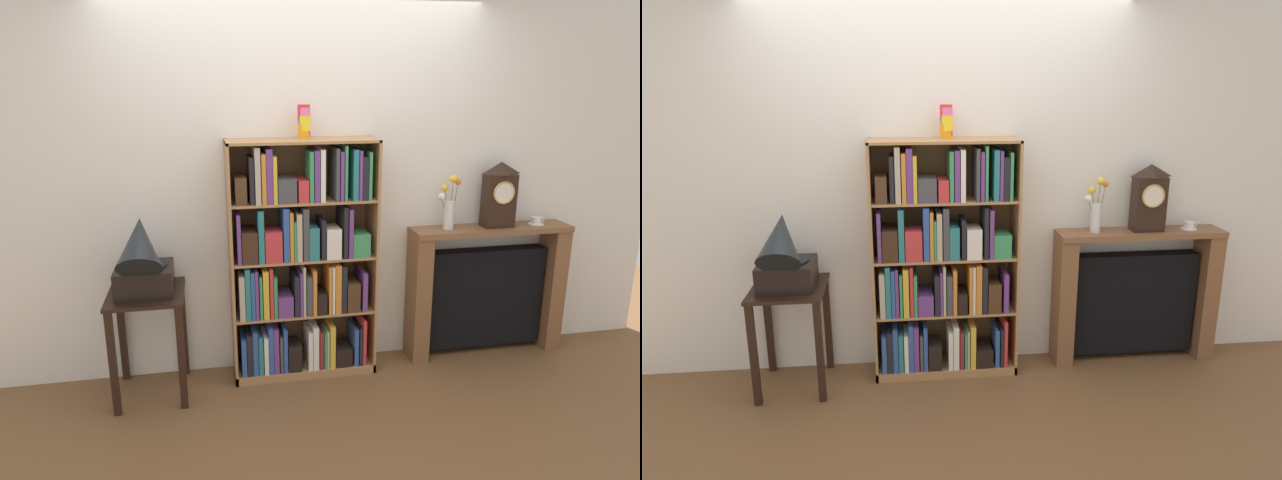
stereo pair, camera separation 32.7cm
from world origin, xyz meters
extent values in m
cube|color=brown|center=(0.00, 0.00, -0.01)|extent=(8.16, 6.40, 0.02)
cube|color=silver|center=(0.18, 0.33, 1.30)|extent=(5.16, 0.08, 2.60)
cube|color=#A87A4C|center=(-0.48, 0.13, 0.82)|extent=(0.02, 0.31, 1.63)
cube|color=#A87A4C|center=(0.48, 0.13, 0.82)|extent=(0.02, 0.31, 1.63)
cube|color=brown|center=(0.00, 0.28, 0.82)|extent=(0.98, 0.01, 1.63)
cube|color=#A87A4C|center=(0.00, 0.13, 1.63)|extent=(0.98, 0.31, 0.02)
cube|color=#A87A4C|center=(0.00, 0.13, 0.03)|extent=(0.98, 0.31, 0.06)
cube|color=#2D519E|center=(-0.43, 0.11, 0.19)|extent=(0.03, 0.24, 0.27)
cube|color=black|center=(-0.39, 0.11, 0.21)|extent=(0.04, 0.23, 0.29)
cube|color=#2D519E|center=(-0.35, 0.10, 0.22)|extent=(0.03, 0.21, 0.31)
cube|color=teal|center=(-0.31, 0.10, 0.20)|extent=(0.03, 0.22, 0.27)
cube|color=white|center=(-0.28, 0.10, 0.19)|extent=(0.03, 0.22, 0.27)
cube|color=#2D519E|center=(-0.25, 0.09, 0.23)|extent=(0.03, 0.21, 0.34)
cube|color=#663884|center=(-0.21, 0.10, 0.22)|extent=(0.03, 0.22, 0.32)
cube|color=#424247|center=(-0.17, 0.12, 0.19)|extent=(0.02, 0.26, 0.27)
cube|color=#2D519E|center=(-0.15, 0.12, 0.22)|extent=(0.03, 0.26, 0.31)
cube|color=black|center=(-0.08, 0.09, 0.15)|extent=(0.09, 0.19, 0.19)
cube|color=white|center=(0.03, 0.10, 0.20)|extent=(0.03, 0.22, 0.28)
cube|color=white|center=(0.06, 0.10, 0.22)|extent=(0.04, 0.21, 0.31)
cube|color=maroon|center=(0.10, 0.11, 0.19)|extent=(0.03, 0.24, 0.27)
cube|color=#388E56|center=(0.13, 0.11, 0.19)|extent=(0.02, 0.24, 0.27)
cube|color=#B2A893|center=(0.15, 0.10, 0.20)|extent=(0.02, 0.21, 0.27)
cube|color=gold|center=(0.18, 0.11, 0.22)|extent=(0.04, 0.24, 0.31)
cube|color=black|center=(0.26, 0.10, 0.13)|extent=(0.12, 0.21, 0.13)
cube|color=#2D519E|center=(0.35, 0.11, 0.20)|extent=(0.03, 0.23, 0.27)
cube|color=black|center=(0.38, 0.11, 0.20)|extent=(0.02, 0.23, 0.28)
cube|color=#C63338|center=(0.41, 0.12, 0.23)|extent=(0.02, 0.26, 0.34)
cube|color=#A87A4C|center=(0.00, 0.13, 0.46)|extent=(0.94, 0.29, 0.02)
cube|color=#B2A893|center=(-0.43, 0.09, 0.62)|extent=(0.04, 0.21, 0.31)
cube|color=teal|center=(-0.39, 0.11, 0.64)|extent=(0.03, 0.24, 0.35)
cube|color=#2D519E|center=(-0.36, 0.11, 0.63)|extent=(0.03, 0.25, 0.33)
cube|color=#663884|center=(-0.33, 0.10, 0.63)|extent=(0.02, 0.22, 0.34)
cube|color=#388E56|center=(-0.30, 0.12, 0.62)|extent=(0.02, 0.26, 0.30)
cube|color=gold|center=(-0.27, 0.10, 0.63)|extent=(0.04, 0.22, 0.33)
cube|color=#C63338|center=(-0.23, 0.10, 0.64)|extent=(0.02, 0.22, 0.35)
cube|color=#388E56|center=(-0.21, 0.12, 0.61)|extent=(0.02, 0.26, 0.29)
cube|color=#663884|center=(-0.14, 0.10, 0.54)|extent=(0.10, 0.22, 0.15)
cube|color=black|center=(-0.06, 0.11, 0.61)|extent=(0.03, 0.25, 0.28)
cube|color=#663884|center=(-0.03, 0.11, 0.62)|extent=(0.02, 0.23, 0.30)
cube|color=#B2A893|center=(-0.01, 0.09, 0.64)|extent=(0.02, 0.20, 0.34)
cube|color=#424247|center=(0.02, 0.12, 0.60)|extent=(0.04, 0.25, 0.28)
cube|color=orange|center=(0.06, 0.11, 0.62)|extent=(0.03, 0.23, 0.31)
cube|color=black|center=(0.11, 0.10, 0.54)|extent=(0.06, 0.22, 0.15)
cube|color=orange|center=(0.16, 0.11, 0.63)|extent=(0.02, 0.24, 0.33)
cube|color=white|center=(0.19, 0.11, 0.63)|extent=(0.02, 0.25, 0.33)
cube|color=orange|center=(0.22, 0.12, 0.64)|extent=(0.04, 0.25, 0.34)
cube|color=black|center=(0.26, 0.11, 0.63)|extent=(0.03, 0.24, 0.33)
cube|color=#472D1C|center=(0.33, 0.11, 0.57)|extent=(0.09, 0.23, 0.21)
cube|color=#663884|center=(0.40, 0.11, 0.60)|extent=(0.03, 0.25, 0.27)
cube|color=#A87A4C|center=(0.00, 0.13, 0.85)|extent=(0.94, 0.29, 0.02)
cube|color=#663884|center=(-0.43, 0.09, 1.02)|extent=(0.02, 0.20, 0.33)
cube|color=#382316|center=(-0.36, 0.11, 0.96)|extent=(0.10, 0.23, 0.21)
cube|color=teal|center=(-0.29, 0.09, 1.03)|extent=(0.04, 0.20, 0.35)
cube|color=#C63338|center=(-0.21, 0.08, 0.96)|extent=(0.11, 0.19, 0.21)
cube|color=#2D519E|center=(-0.13, 0.11, 1.03)|extent=(0.04, 0.24, 0.36)
cube|color=orange|center=(-0.09, 0.09, 1.02)|extent=(0.02, 0.21, 0.33)
cube|color=#388E56|center=(-0.07, 0.12, 0.99)|extent=(0.02, 0.25, 0.26)
cube|color=#B2A893|center=(-0.04, 0.12, 1.01)|extent=(0.03, 0.25, 0.31)
cube|color=#424247|center=(0.00, 0.11, 1.03)|extent=(0.04, 0.25, 0.35)
cube|color=teal|center=(0.05, 0.11, 0.97)|extent=(0.07, 0.24, 0.22)
cube|color=black|center=(0.12, 0.10, 0.99)|extent=(0.03, 0.21, 0.26)
cube|color=white|center=(0.19, 0.08, 0.96)|extent=(0.10, 0.19, 0.20)
cube|color=black|center=(0.26, 0.11, 1.03)|extent=(0.03, 0.24, 0.34)
cube|color=#663884|center=(0.30, 0.11, 1.02)|extent=(0.03, 0.24, 0.33)
cube|color=#388E56|center=(0.37, 0.09, 0.94)|extent=(0.12, 0.20, 0.16)
cube|color=#A87A4C|center=(0.00, 0.13, 1.24)|extent=(0.94, 0.29, 0.02)
cube|color=#472D1C|center=(-0.41, 0.09, 1.33)|extent=(0.07, 0.19, 0.17)
cube|color=black|center=(-0.34, 0.09, 1.39)|extent=(0.03, 0.20, 0.30)
cube|color=#B2A893|center=(-0.30, 0.11, 1.42)|extent=(0.03, 0.24, 0.36)
cube|color=orange|center=(-0.26, 0.11, 1.40)|extent=(0.03, 0.24, 0.32)
cube|color=#663884|center=(-0.23, 0.12, 1.42)|extent=(0.04, 0.27, 0.35)
cube|color=gold|center=(-0.19, 0.10, 1.39)|extent=(0.02, 0.22, 0.30)
cube|color=#424247|center=(-0.12, 0.11, 1.32)|extent=(0.12, 0.24, 0.15)
cube|color=#C63338|center=(-0.01, 0.10, 1.32)|extent=(0.07, 0.21, 0.14)
cube|color=#388E56|center=(0.04, 0.09, 1.41)|extent=(0.03, 0.21, 0.32)
cube|color=#663884|center=(0.07, 0.12, 1.41)|extent=(0.03, 0.26, 0.33)
cube|color=white|center=(0.11, 0.11, 1.41)|extent=(0.03, 0.24, 0.33)
cube|color=#424247|center=(0.21, 0.11, 1.41)|extent=(0.02, 0.25, 0.34)
cube|color=#663884|center=(0.24, 0.11, 1.40)|extent=(0.02, 0.23, 0.32)
cube|color=#388E56|center=(0.26, 0.09, 1.42)|extent=(0.02, 0.20, 0.36)
cube|color=teal|center=(0.33, 0.10, 1.41)|extent=(0.03, 0.22, 0.33)
cube|color=#663884|center=(0.36, 0.12, 1.41)|extent=(0.02, 0.25, 0.32)
cube|color=black|center=(0.39, 0.12, 1.39)|extent=(0.04, 0.27, 0.28)
cube|color=#388E56|center=(0.42, 0.10, 1.40)|extent=(0.02, 0.22, 0.31)
cylinder|color=orange|center=(0.02, 0.17, 1.68)|extent=(0.08, 0.08, 0.10)
cylinder|color=red|center=(0.02, 0.17, 1.70)|extent=(0.08, 0.08, 0.10)
cylinder|color=orange|center=(0.02, 0.17, 1.72)|extent=(0.08, 0.08, 0.10)
cylinder|color=yellow|center=(0.02, 0.17, 1.73)|extent=(0.08, 0.08, 0.10)
cylinder|color=blue|center=(0.02, 0.17, 1.75)|extent=(0.08, 0.08, 0.10)
cylinder|color=pink|center=(0.02, 0.17, 1.77)|extent=(0.08, 0.08, 0.10)
cylinder|color=pink|center=(0.02, 0.17, 1.79)|extent=(0.08, 0.08, 0.10)
cylinder|color=red|center=(0.02, 0.17, 1.80)|extent=(0.08, 0.08, 0.10)
cube|color=black|center=(-1.03, 0.03, 0.70)|extent=(0.47, 0.52, 0.02)
cube|color=black|center=(-1.23, -0.20, 0.34)|extent=(0.04, 0.04, 0.69)
cube|color=black|center=(-0.82, -0.20, 0.34)|extent=(0.04, 0.04, 0.69)
cube|color=black|center=(-1.23, 0.26, 0.34)|extent=(0.04, 0.04, 0.69)
cube|color=black|center=(-0.82, 0.26, 0.34)|extent=(0.04, 0.04, 0.69)
cube|color=black|center=(-1.03, 0.03, 0.79)|extent=(0.35, 0.34, 0.17)
cylinder|color=black|center=(-1.03, 0.03, 0.89)|extent=(0.29, 0.29, 0.01)
cylinder|color=#1E2328|center=(-1.03, -0.02, 0.91)|extent=(0.03, 0.03, 0.06)
cone|color=#1E2328|center=(-1.03, -0.09, 1.07)|extent=(0.27, 0.43, 0.44)
cube|color=brown|center=(1.39, 0.16, 0.96)|extent=(1.18, 0.25, 0.04)
cube|color=brown|center=(0.85, 0.16, 0.47)|extent=(0.12, 0.23, 0.94)
cube|color=brown|center=(1.92, 0.16, 0.47)|extent=(0.12, 0.23, 0.94)
cube|color=black|center=(1.39, 0.20, 0.42)|extent=(0.90, 0.13, 0.75)
cube|color=black|center=(1.43, 0.16, 1.17)|extent=(0.22, 0.13, 0.38)
pyramid|color=black|center=(1.43, 0.16, 1.40)|extent=(0.22, 0.13, 0.09)
cylinder|color=silver|center=(1.43, 0.10, 1.24)|extent=(0.15, 0.01, 0.15)
torus|color=#B79347|center=(1.43, 0.09, 1.24)|extent=(0.16, 0.01, 0.16)
cylinder|color=silver|center=(1.05, 0.16, 1.08)|extent=(0.07, 0.07, 0.20)
cylinder|color=#4C753D|center=(1.09, 0.16, 1.15)|extent=(0.05, 0.02, 0.32)
sphere|color=orange|center=(1.11, 0.17, 1.31)|extent=(0.04, 0.04, 0.04)
cylinder|color=#4C753D|center=(1.03, 0.17, 1.10)|extent=(0.06, 0.04, 0.22)
sphere|color=silver|center=(1.00, 0.19, 1.21)|extent=(0.05, 0.05, 0.05)
cylinder|color=#4C753D|center=(1.06, 0.15, 1.17)|extent=(0.03, 0.01, 0.34)
sphere|color=yellow|center=(1.07, 0.16, 1.34)|extent=(0.05, 0.05, 0.05)
cylinder|color=#4C753D|center=(1.04, 0.19, 1.13)|extent=(0.02, 0.07, 0.27)
sphere|color=yellow|center=(1.04, 0.22, 1.26)|extent=(0.05, 0.05, 0.05)
cylinder|color=white|center=(1.74, 0.16, 0.98)|extent=(0.11, 0.11, 0.01)
cylinder|color=white|center=(1.74, 0.16, 1.01)|extent=(0.07, 0.07, 0.05)
torus|color=white|center=(1.79, 0.16, 1.01)|extent=(0.04, 0.01, 0.04)
camera|label=1|loc=(-0.63, -3.52, 2.01)|focal=32.21mm
camera|label=2|loc=(-0.30, -3.57, 2.01)|focal=32.21mm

